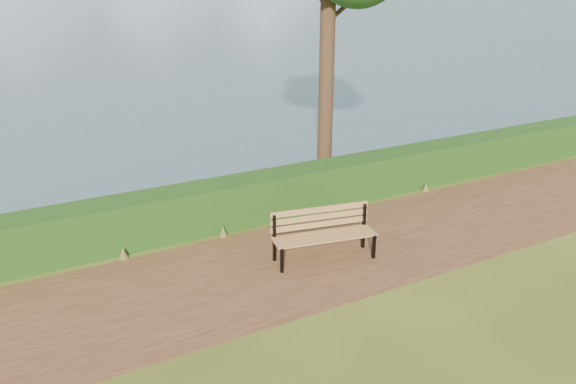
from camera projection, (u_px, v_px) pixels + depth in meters
ground at (318, 265)px, 10.74m from camera, size 140.00×140.00×0.00m
path at (310, 259)px, 10.98m from camera, size 40.00×3.40×0.01m
hedge at (258, 197)px, 12.69m from camera, size 32.00×0.85×1.00m
bench at (323, 230)px, 10.84m from camera, size 2.08×0.96×1.01m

